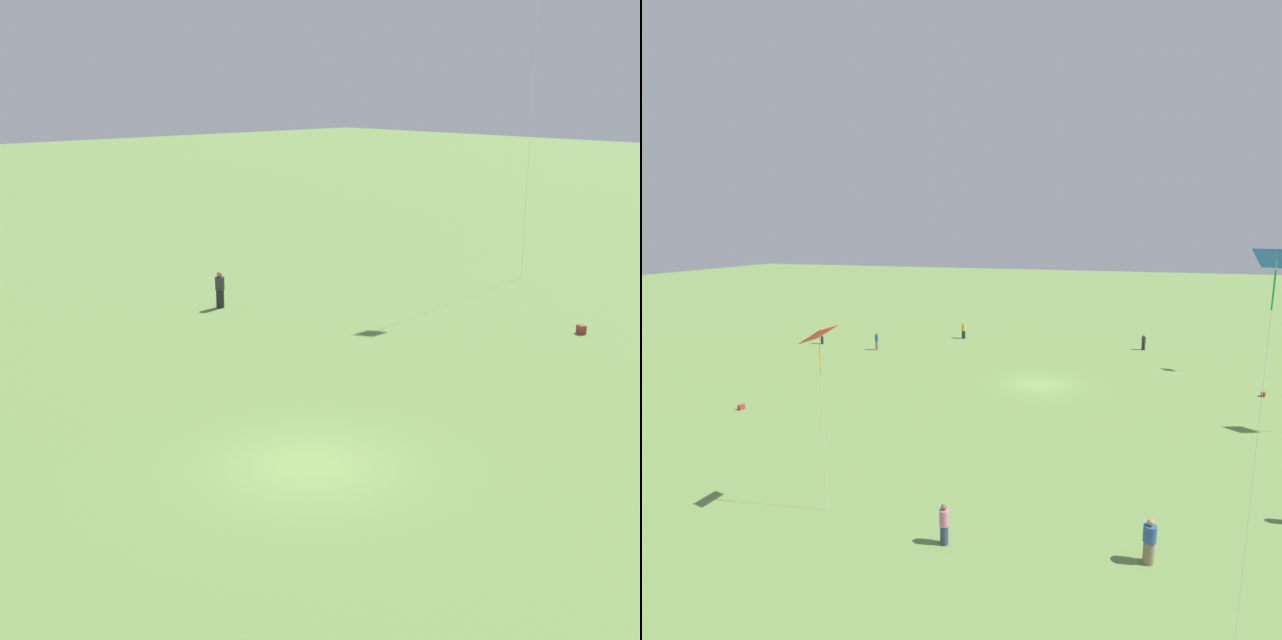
% 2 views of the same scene
% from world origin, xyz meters
% --- Properties ---
extents(ground_plane, '(240.00, 240.00, 0.00)m').
position_xyz_m(ground_plane, '(0.00, 0.00, 0.00)').
color(ground_plane, '#6B8E47').
extents(person_5, '(0.53, 0.53, 1.58)m').
position_xyz_m(person_5, '(-8.18, -14.63, 0.78)').
color(person_5, '#232328').
rests_on(person_5, ground_plane).
extents(picnic_bag_1, '(0.37, 0.41, 0.33)m').
position_xyz_m(picnic_bag_1, '(-15.88, -1.85, 0.17)').
color(picnic_bag_1, '#933833').
rests_on(picnic_bag_1, ground_plane).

